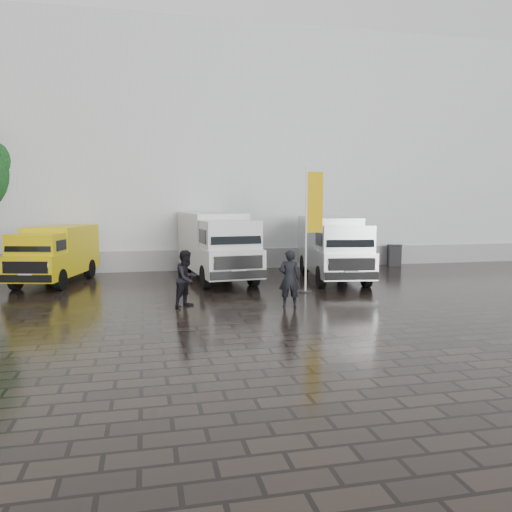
% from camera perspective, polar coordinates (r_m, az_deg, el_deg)
% --- Properties ---
extents(ground, '(120.00, 120.00, 0.00)m').
position_cam_1_polar(ground, '(17.61, 5.88, -4.71)').
color(ground, black).
rests_on(ground, ground).
extents(exhibition_hall, '(44.00, 16.00, 12.00)m').
position_cam_1_polar(exhibition_hall, '(33.37, 0.51, 10.79)').
color(exhibition_hall, silver).
rests_on(exhibition_hall, ground).
extents(hall_plinth, '(44.00, 0.15, 1.00)m').
position_cam_1_polar(hall_plinth, '(25.64, 4.55, -0.15)').
color(hall_plinth, gray).
rests_on(hall_plinth, ground).
extents(van_yellow, '(3.09, 5.33, 2.31)m').
position_cam_1_polar(van_yellow, '(21.96, -21.98, 0.08)').
color(van_yellow, '#D4BA0B').
rests_on(van_yellow, ground).
extents(van_white, '(2.86, 6.76, 2.85)m').
position_cam_1_polar(van_white, '(21.40, -4.52, 1.08)').
color(van_white, silver).
rests_on(van_white, ground).
extents(van_silver, '(2.90, 6.38, 2.66)m').
position_cam_1_polar(van_silver, '(21.56, 8.76, 0.82)').
color(van_silver, '#BABEBF').
rests_on(van_silver, ground).
extents(flagpole, '(0.88, 0.50, 4.60)m').
position_cam_1_polar(flagpole, '(18.40, 6.29, 3.72)').
color(flagpole, black).
rests_on(flagpole, ground).
extents(wheelie_bin, '(0.84, 0.84, 1.12)m').
position_cam_1_polar(wheelie_bin, '(27.11, 15.52, 0.11)').
color(wheelie_bin, black).
rests_on(wheelie_bin, ground).
extents(person_front, '(0.75, 0.58, 1.84)m').
position_cam_1_polar(person_front, '(15.79, 3.83, -2.57)').
color(person_front, black).
rests_on(person_front, ground).
extents(person_tent, '(1.11, 1.10, 1.81)m').
position_cam_1_polar(person_tent, '(15.99, -7.92, -2.56)').
color(person_tent, black).
rests_on(person_tent, ground).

